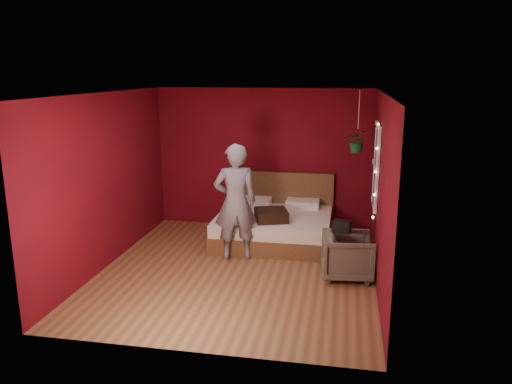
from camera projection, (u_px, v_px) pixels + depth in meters
name	position (u px, v px, depth m)	size (l,w,h in m)	color
floor	(238.00, 271.00, 7.44)	(4.50, 4.50, 0.00)	olive
room_walls	(237.00, 160.00, 7.04)	(4.04, 4.54, 2.62)	maroon
window	(376.00, 165.00, 7.60)	(0.05, 0.97, 1.27)	white
fairy_lights	(376.00, 172.00, 7.10)	(0.04, 0.04, 1.45)	silver
bed	(275.00, 225.00, 8.71)	(1.96, 1.67, 1.08)	brown
person	(235.00, 202.00, 7.72)	(0.67, 0.44, 1.84)	gray
armchair	(348.00, 256.00, 7.13)	(0.69, 0.71, 0.65)	#5E5E4A
handbag	(342.00, 226.00, 7.13)	(0.25, 0.12, 0.18)	black
throw_pillow	(271.00, 215.00, 8.23)	(0.51, 0.51, 0.18)	black
hanging_plant	(357.00, 141.00, 8.06)	(0.36, 0.32, 1.00)	silver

